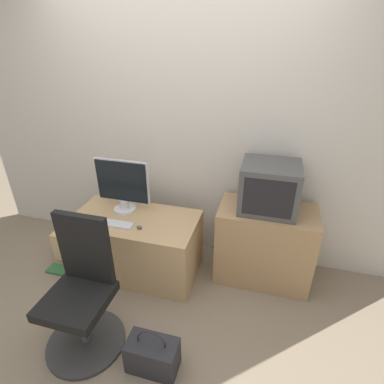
% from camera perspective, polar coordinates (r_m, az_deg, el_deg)
% --- Properties ---
extents(ground_plane, '(12.00, 12.00, 0.00)m').
position_cam_1_polar(ground_plane, '(2.49, -10.94, -27.34)').
color(ground_plane, '#7F705B').
extents(wall_back, '(4.40, 0.05, 2.60)m').
position_cam_1_polar(wall_back, '(2.77, -1.45, 12.55)').
color(wall_back, beige).
rests_on(wall_back, ground_plane).
extents(desk, '(1.13, 0.60, 0.58)m').
position_cam_1_polar(desk, '(2.89, -10.52, -9.75)').
color(desk, tan).
rests_on(desk, ground_plane).
extents(side_stand, '(0.83, 0.45, 0.72)m').
position_cam_1_polar(side_stand, '(2.79, 13.54, -9.70)').
color(side_stand, '#A37F56').
rests_on(side_stand, ground_plane).
extents(main_monitor, '(0.51, 0.20, 0.50)m').
position_cam_1_polar(main_monitor, '(2.75, -13.11, 1.20)').
color(main_monitor, silver).
rests_on(main_monitor, desk).
extents(keyboard, '(0.36, 0.10, 0.01)m').
position_cam_1_polar(keyboard, '(2.68, -14.82, -5.80)').
color(keyboard, silver).
rests_on(keyboard, desk).
extents(mouse, '(0.05, 0.03, 0.03)m').
position_cam_1_polar(mouse, '(2.57, -10.00, -6.64)').
color(mouse, '#4C4C51').
rests_on(mouse, desk).
extents(crt_tv, '(0.46, 0.41, 0.40)m').
position_cam_1_polar(crt_tv, '(2.52, 14.49, 0.87)').
color(crt_tv, '#474747').
rests_on(crt_tv, side_stand).
extents(office_chair, '(0.56, 0.56, 1.00)m').
position_cam_1_polar(office_chair, '(2.33, -20.19, -18.43)').
color(office_chair, '#333333').
rests_on(office_chair, ground_plane).
extents(cardboard_box_lower, '(0.24, 0.19, 0.30)m').
position_cam_1_polar(cardboard_box_lower, '(3.32, -22.52, -9.19)').
color(cardboard_box_lower, '#D1B27F').
rests_on(cardboard_box_lower, ground_plane).
extents(handbag, '(0.34, 0.19, 0.36)m').
position_cam_1_polar(handbag, '(2.29, -7.52, -28.42)').
color(handbag, '#232328').
rests_on(handbag, ground_plane).
extents(book, '(0.21, 0.13, 0.02)m').
position_cam_1_polar(book, '(3.26, -24.08, -13.32)').
color(book, '#2D6638').
rests_on(book, ground_plane).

